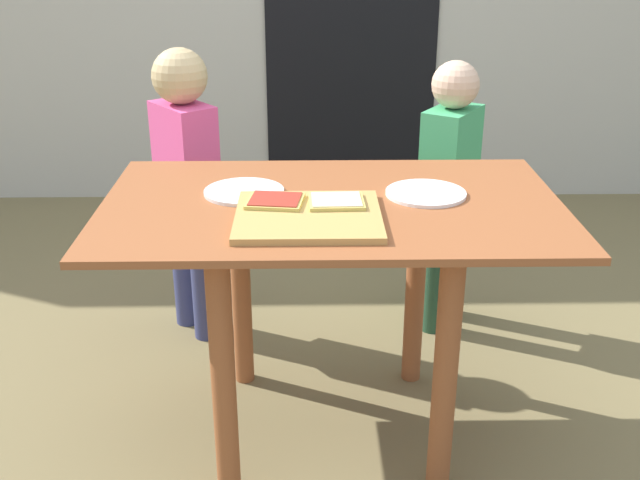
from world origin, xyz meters
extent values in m
plane|color=olive|center=(0.00, 0.00, 0.00)|extent=(16.00, 16.00, 0.00)
cube|color=black|center=(0.17, 2.13, 1.00)|extent=(0.90, 0.02, 2.00)
cube|color=brown|center=(0.00, 0.00, 0.74)|extent=(1.25, 0.76, 0.02)
cylinder|color=brown|center=(-0.29, -0.29, 0.37)|extent=(0.06, 0.06, 0.73)
cylinder|color=brown|center=(0.29, -0.29, 0.37)|extent=(0.06, 0.06, 0.73)
cylinder|color=brown|center=(-0.29, 0.29, 0.37)|extent=(0.06, 0.06, 0.73)
cylinder|color=brown|center=(0.29, 0.29, 0.37)|extent=(0.06, 0.06, 0.73)
cube|color=tan|center=(-0.06, -0.13, 0.76)|extent=(0.37, 0.34, 0.02)
cube|color=#CCB656|center=(0.01, -0.06, 0.77)|extent=(0.15, 0.13, 0.01)
cube|color=beige|center=(0.01, -0.06, 0.78)|extent=(0.13, 0.12, 0.00)
cube|color=#CCB656|center=(-0.15, -0.05, 0.77)|extent=(0.16, 0.14, 0.01)
cube|color=#A63225|center=(-0.15, -0.05, 0.78)|extent=(0.14, 0.13, 0.00)
cylinder|color=white|center=(0.26, 0.05, 0.76)|extent=(0.22, 0.22, 0.01)
cylinder|color=silver|center=(-0.24, 0.07, 0.76)|extent=(0.22, 0.22, 0.01)
cylinder|color=navy|center=(-0.54, 0.69, 0.23)|extent=(0.09, 0.09, 0.46)
cylinder|color=navy|center=(-0.45, 0.58, 0.23)|extent=(0.09, 0.09, 0.46)
cube|color=#E54C8C|center=(-0.49, 0.64, 0.67)|extent=(0.26, 0.28, 0.41)
sphere|color=tan|center=(-0.49, 0.64, 0.97)|extent=(0.19, 0.19, 0.19)
cylinder|color=#284D33|center=(0.49, 0.74, 0.26)|extent=(0.09, 0.09, 0.52)
cylinder|color=#284D33|center=(0.41, 0.62, 0.26)|extent=(0.09, 0.09, 0.52)
cube|color=#3FA566|center=(0.45, 0.68, 0.68)|extent=(0.25, 0.28, 0.32)
sphere|color=beige|center=(0.45, 0.68, 0.93)|extent=(0.17, 0.17, 0.17)
camera|label=1|loc=(-0.07, -1.95, 1.47)|focal=42.90mm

